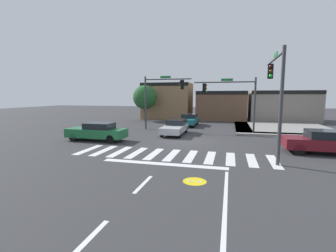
{
  "coord_description": "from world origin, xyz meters",
  "views": [
    {
      "loc": [
        3.35,
        -18.33,
        3.6
      ],
      "look_at": [
        -1.28,
        -0.56,
        1.27
      ],
      "focal_mm": 25.46,
      "sensor_mm": 36.0,
      "label": 1
    }
  ],
  "objects_px": {
    "car_teal": "(189,120)",
    "roadside_tree": "(145,97)",
    "traffic_signal_northwest": "(162,92)",
    "car_green": "(97,132)",
    "car_silver": "(175,127)",
    "traffic_signal_southeast": "(276,84)",
    "car_maroon": "(324,142)",
    "traffic_signal_northeast": "(231,94)"
  },
  "relations": [
    {
      "from": "car_teal",
      "to": "roadside_tree",
      "type": "bearing_deg",
      "value": -118.57
    },
    {
      "from": "traffic_signal_northwest",
      "to": "roadside_tree",
      "type": "height_order",
      "value": "traffic_signal_northwest"
    },
    {
      "from": "car_green",
      "to": "car_silver",
      "type": "relative_size",
      "value": 1.04
    },
    {
      "from": "car_green",
      "to": "traffic_signal_northwest",
      "type": "bearing_deg",
      "value": -114.13
    },
    {
      "from": "traffic_signal_northwest",
      "to": "car_green",
      "type": "bearing_deg",
      "value": -114.13
    },
    {
      "from": "car_silver",
      "to": "roadside_tree",
      "type": "distance_m",
      "value": 12.96
    },
    {
      "from": "traffic_signal_southeast",
      "to": "traffic_signal_northwest",
      "type": "bearing_deg",
      "value": 45.61
    },
    {
      "from": "car_teal",
      "to": "roadside_tree",
      "type": "height_order",
      "value": "roadside_tree"
    },
    {
      "from": "car_teal",
      "to": "car_silver",
      "type": "distance_m",
      "value": 6.8
    },
    {
      "from": "traffic_signal_northwest",
      "to": "car_maroon",
      "type": "distance_m",
      "value": 15.25
    },
    {
      "from": "traffic_signal_southeast",
      "to": "car_maroon",
      "type": "xyz_separation_m",
      "value": [
        3.24,
        1.63,
        -3.52
      ]
    },
    {
      "from": "traffic_signal_northeast",
      "to": "car_silver",
      "type": "bearing_deg",
      "value": 24.4
    },
    {
      "from": "traffic_signal_southeast",
      "to": "traffic_signal_northwest",
      "type": "height_order",
      "value": "traffic_signal_southeast"
    },
    {
      "from": "car_silver",
      "to": "roadside_tree",
      "type": "relative_size",
      "value": 0.9
    },
    {
      "from": "traffic_signal_southeast",
      "to": "traffic_signal_northeast",
      "type": "bearing_deg",
      "value": 15.43
    },
    {
      "from": "car_maroon",
      "to": "car_silver",
      "type": "bearing_deg",
      "value": -25.52
    },
    {
      "from": "car_green",
      "to": "roadside_tree",
      "type": "height_order",
      "value": "roadside_tree"
    },
    {
      "from": "traffic_signal_northeast",
      "to": "car_green",
      "type": "bearing_deg",
      "value": 34.25
    },
    {
      "from": "traffic_signal_southeast",
      "to": "roadside_tree",
      "type": "xyz_separation_m",
      "value": [
        -14.35,
        17.38,
        -0.9
      ]
    },
    {
      "from": "traffic_signal_southeast",
      "to": "car_teal",
      "type": "distance_m",
      "value": 15.78
    },
    {
      "from": "car_green",
      "to": "car_teal",
      "type": "bearing_deg",
      "value": -115.5
    },
    {
      "from": "car_teal",
      "to": "traffic_signal_northeast",
      "type": "bearing_deg",
      "value": 46.67
    },
    {
      "from": "traffic_signal_southeast",
      "to": "traffic_signal_northwest",
      "type": "xyz_separation_m",
      "value": [
        -9.52,
        9.32,
        -0.32
      ]
    },
    {
      "from": "traffic_signal_northeast",
      "to": "roadside_tree",
      "type": "xyz_separation_m",
      "value": [
        -11.87,
        8.39,
        -0.36
      ]
    },
    {
      "from": "car_green",
      "to": "traffic_signal_southeast",
      "type": "bearing_deg",
      "value": 171.33
    },
    {
      "from": "car_silver",
      "to": "traffic_signal_northwest",
      "type": "bearing_deg",
      "value": -141.43
    },
    {
      "from": "traffic_signal_northeast",
      "to": "roadside_tree",
      "type": "bearing_deg",
      "value": -35.24
    },
    {
      "from": "car_maroon",
      "to": "roadside_tree",
      "type": "relative_size",
      "value": 0.89
    },
    {
      "from": "traffic_signal_northwest",
      "to": "car_silver",
      "type": "height_order",
      "value": "traffic_signal_northwest"
    },
    {
      "from": "car_teal",
      "to": "traffic_signal_northwest",
      "type": "bearing_deg",
      "value": -27.81
    },
    {
      "from": "car_green",
      "to": "car_teal",
      "type": "xyz_separation_m",
      "value": [
        5.52,
        11.58,
        -0.0
      ]
    },
    {
      "from": "car_maroon",
      "to": "car_silver",
      "type": "xyz_separation_m",
      "value": [
        -10.7,
        5.11,
        -0.08
      ]
    },
    {
      "from": "traffic_signal_northeast",
      "to": "car_teal",
      "type": "height_order",
      "value": "traffic_signal_northeast"
    },
    {
      "from": "traffic_signal_northwest",
      "to": "car_maroon",
      "type": "bearing_deg",
      "value": -31.08
    },
    {
      "from": "traffic_signal_northeast",
      "to": "car_teal",
      "type": "bearing_deg",
      "value": -43.33
    },
    {
      "from": "traffic_signal_southeast",
      "to": "car_teal",
      "type": "height_order",
      "value": "traffic_signal_southeast"
    },
    {
      "from": "traffic_signal_northeast",
      "to": "car_maroon",
      "type": "relative_size",
      "value": 1.3
    },
    {
      "from": "traffic_signal_northwest",
      "to": "car_green",
      "type": "height_order",
      "value": "traffic_signal_northwest"
    },
    {
      "from": "traffic_signal_northeast",
      "to": "traffic_signal_southeast",
      "type": "relative_size",
      "value": 0.96
    },
    {
      "from": "car_teal",
      "to": "traffic_signal_southeast",
      "type": "bearing_deg",
      "value": 28.33
    },
    {
      "from": "traffic_signal_southeast",
      "to": "roadside_tree",
      "type": "bearing_deg",
      "value": 39.55
    },
    {
      "from": "traffic_signal_northeast",
      "to": "car_silver",
      "type": "xyz_separation_m",
      "value": [
        -4.98,
        -2.26,
        -3.06
      ]
    }
  ]
}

